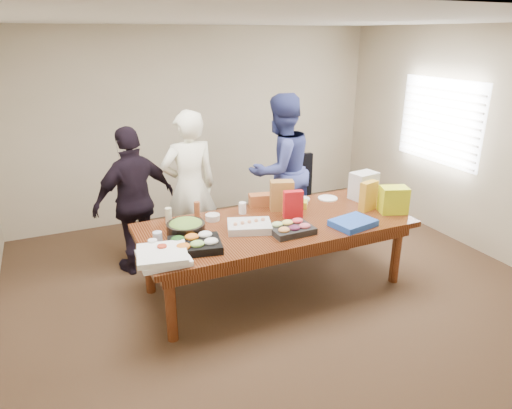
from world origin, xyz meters
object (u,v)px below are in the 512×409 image
salad_bowl (186,229)px  conference_table (275,255)px  office_chair (304,202)px  sheet_cake (249,226)px  person_center (190,188)px  person_right (280,170)px

salad_bowl → conference_table: bearing=-5.8°
office_chair → sheet_cake: bearing=-141.9°
person_center → sheet_cake: size_ratio=4.23×
sheet_cake → office_chair: bearing=58.0°
office_chair → salad_bowl: bearing=-156.5°
office_chair → salad_bowl: size_ratio=2.87×
conference_table → person_right: person_right is taller
sheet_cake → person_center: bearing=123.6°
conference_table → person_right: size_ratio=1.46×
person_right → sheet_cake: (-0.92, -1.12, -0.17)m
conference_table → office_chair: size_ratio=2.61×
person_center → salad_bowl: (-0.33, -0.94, -0.09)m
office_chair → sheet_cake: (-1.19, -0.96, 0.25)m
office_chair → sheet_cake: 1.55m
sheet_cake → salad_bowl: salad_bowl is taller
salad_bowl → person_center: bearing=70.9°
person_center → sheet_cake: (0.28, -1.09, -0.12)m
person_center → salad_bowl: bearing=68.4°
office_chair → person_center: person_center is taller
person_right → sheet_cake: 1.46m
person_right → salad_bowl: bearing=18.1°
person_center → salad_bowl: 1.00m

